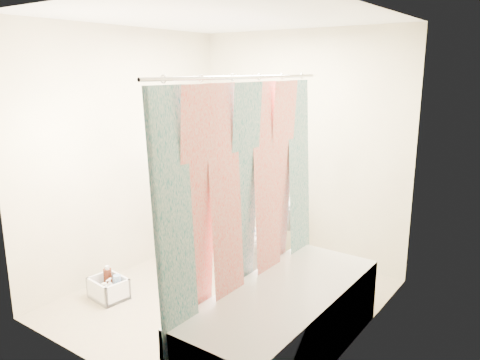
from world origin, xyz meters
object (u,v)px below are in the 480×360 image
Objects in this scene: bathtub at (284,320)px; cleaning_caddy at (109,289)px; plumber at (231,185)px; toilet at (266,236)px.

bathtub reaches higher than cleaning_caddy.
bathtub is 1.53m from plumber.
plumber is 1.46m from cleaning_caddy.
bathtub is at bearing -46.15° from toilet.
toilet is 0.37× the size of plumber.
bathtub is at bearing 11.67° from plumber.
plumber reaches higher than cleaning_caddy.
plumber is (-1.09, 0.84, 0.67)m from bathtub.
plumber is at bearing 142.43° from bathtub.
bathtub is 0.94× the size of plumber.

